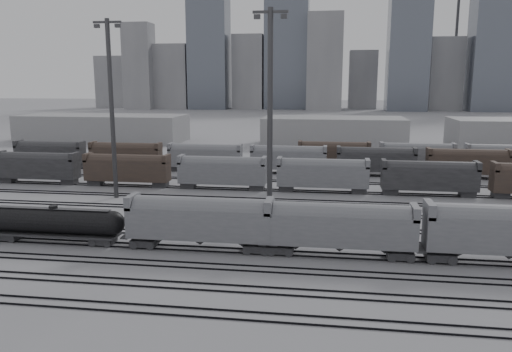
# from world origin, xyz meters

# --- Properties ---
(ground) EXTENTS (900.00, 900.00, 0.00)m
(ground) POSITION_xyz_m (0.00, 0.00, 0.00)
(ground) COLOR #A1A1A6
(ground) RESTS_ON ground
(tracks) EXTENTS (220.00, 71.50, 0.16)m
(tracks) POSITION_xyz_m (0.00, 17.50, 0.08)
(tracks) COLOR black
(tracks) RESTS_ON ground
(tank_car_b) EXTENTS (16.74, 2.79, 4.14)m
(tank_car_b) POSITION_xyz_m (-21.85, 1.00, 2.39)
(tank_car_b) COLOR #242427
(tank_car_b) RESTS_ON ground
(hopper_car_a) EXTENTS (15.93, 3.16, 5.70)m
(hopper_car_a) POSITION_xyz_m (-4.82, 1.00, 3.52)
(hopper_car_a) COLOR #242427
(hopper_car_a) RESTS_ON ground
(hopper_car_b) EXTENTS (15.59, 3.10, 5.58)m
(hopper_car_b) POSITION_xyz_m (10.28, 1.00, 3.44)
(hopper_car_b) COLOR #242427
(hopper_car_b) RESTS_ON ground
(hopper_car_c) EXTENTS (16.75, 3.33, 5.99)m
(hopper_car_c) POSITION_xyz_m (27.11, 1.00, 3.70)
(hopper_car_c) COLOR #242427
(hopper_car_c) RESTS_ON ground
(light_mast_b) EXTENTS (4.38, 0.70, 27.38)m
(light_mast_b) POSITION_xyz_m (-24.34, 23.29, 14.53)
(light_mast_b) COLOR #3A3A3C
(light_mast_b) RESTS_ON ground
(light_mast_c) EXTENTS (4.29, 0.69, 26.82)m
(light_mast_c) POSITION_xyz_m (1.58, 11.56, 14.23)
(light_mast_c) COLOR #3A3A3C
(light_mast_c) RESTS_ON ground
(bg_string_near) EXTENTS (151.00, 3.00, 5.60)m
(bg_string_near) POSITION_xyz_m (8.00, 32.00, 2.80)
(bg_string_near) COLOR gray
(bg_string_near) RESTS_ON ground
(bg_string_mid) EXTENTS (151.00, 3.00, 5.60)m
(bg_string_mid) POSITION_xyz_m (18.00, 48.00, 2.80)
(bg_string_mid) COLOR #242427
(bg_string_mid) RESTS_ON ground
(bg_string_far) EXTENTS (66.00, 3.00, 5.60)m
(bg_string_far) POSITION_xyz_m (35.50, 56.00, 2.80)
(bg_string_far) COLOR #45352C
(bg_string_far) RESTS_ON ground
(warehouse_left) EXTENTS (50.00, 18.00, 8.00)m
(warehouse_left) POSITION_xyz_m (-60.00, 95.00, 4.00)
(warehouse_left) COLOR #98989A
(warehouse_left) RESTS_ON ground
(warehouse_mid) EXTENTS (40.00, 18.00, 8.00)m
(warehouse_mid) POSITION_xyz_m (10.00, 95.00, 4.00)
(warehouse_mid) COLOR #98989A
(warehouse_mid) RESTS_ON ground
(skyline) EXTENTS (316.00, 22.40, 95.00)m
(skyline) POSITION_xyz_m (10.84, 280.00, 34.73)
(skyline) COLOR #99999C
(skyline) RESTS_ON ground
(crane_left) EXTENTS (42.00, 1.80, 100.00)m
(crane_left) POSITION_xyz_m (-28.74, 305.00, 57.39)
(crane_left) COLOR #3A3A3C
(crane_left) RESTS_ON ground
(crane_right) EXTENTS (42.00, 1.80, 100.00)m
(crane_right) POSITION_xyz_m (91.26, 305.00, 57.39)
(crane_right) COLOR #3A3A3C
(crane_right) RESTS_ON ground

